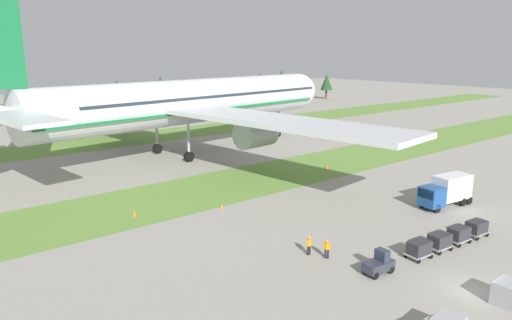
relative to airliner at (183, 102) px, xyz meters
name	(u,v)px	position (x,y,z in m)	size (l,w,h in m)	color
ground_plane	(473,291)	(-7.05, -53.99, -9.15)	(400.00, 400.00, 0.00)	gray
grass_strip_near	(214,188)	(-7.05, -19.49, -9.14)	(320.00, 13.73, 0.01)	olive
grass_strip_far	(101,143)	(-7.05, 19.97, -9.14)	(320.00, 13.73, 0.01)	olive
airliner	(183,102)	(0.00, 0.00, 0.00)	(68.71, 84.93, 25.50)	silver
baggage_tug	(379,264)	(-10.15, -47.79, -8.33)	(2.71, 1.53, 1.97)	#2D333D
cargo_dolly_lead	(419,248)	(-5.15, -48.23, -8.23)	(2.32, 1.69, 1.55)	#A3A3A8
cargo_dolly_second	(440,241)	(-2.26, -48.49, -8.23)	(2.32, 1.69, 1.55)	#A3A3A8
cargo_dolly_third	(459,234)	(0.63, -48.75, -8.23)	(2.32, 1.69, 1.55)	#A3A3A8
cargo_dolly_fourth	(476,227)	(3.52, -49.01, -8.23)	(2.32, 1.69, 1.55)	#A3A3A8
catering_truck	(446,190)	(9.58, -42.43, -7.19)	(7.21, 3.28, 3.58)	#1E4C8E
ground_crew_marshaller	(309,245)	(-12.02, -41.76, -8.20)	(0.56, 0.36, 1.74)	black
ground_crew_loader	(327,248)	(-11.36, -43.25, -8.20)	(0.40, 0.45, 1.74)	black
uld_container_2	(508,293)	(-6.91, -56.33, -8.31)	(2.00, 1.60, 1.68)	#A3A3A8
taxiway_marker_0	(327,166)	(12.07, -21.80, -8.83)	(0.44, 0.44, 0.63)	orange
taxiway_marker_1	(222,206)	(-10.98, -26.85, -8.88)	(0.44, 0.44, 0.54)	orange
taxiway_marker_2	(134,213)	(-19.73, -22.84, -8.82)	(0.44, 0.44, 0.65)	orange
distant_tree_line	(41,97)	(-9.13, 51.81, -2.49)	(197.73, 10.94, 12.17)	#4C3823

